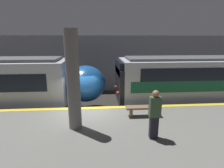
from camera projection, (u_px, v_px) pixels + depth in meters
ground_plane at (87, 127)px, 9.22m from camera, size 120.00×120.00×0.00m
platform at (83, 148)px, 6.48m from camera, size 40.00×5.40×1.12m
station_rear_barrier at (91, 64)px, 15.18m from camera, size 50.00×0.15×4.80m
support_pillar_near at (73, 81)px, 6.45m from camera, size 0.50×0.50×3.75m
person_waiting at (155, 113)px, 5.94m from camera, size 0.38×0.24×1.75m
platform_bench at (143, 109)px, 7.85m from camera, size 1.50×0.40×0.45m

